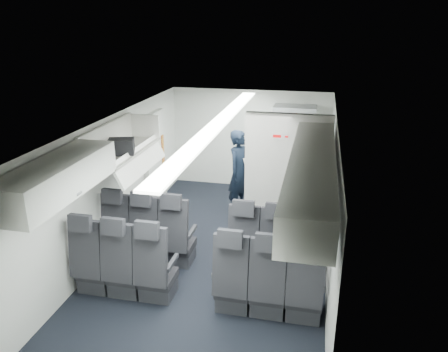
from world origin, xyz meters
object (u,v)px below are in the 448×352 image
at_px(seat_row_mid, 193,277).
at_px(boarding_door, 155,160).
at_px(flight_attendant, 240,172).
at_px(carry_on_bag, 121,146).
at_px(galley_unit, 293,151).
at_px(seat_row_front, 210,244).

height_order(seat_row_mid, boarding_door, boarding_door).
bearing_deg(boarding_door, flight_attendant, 0.87).
distance_m(seat_row_mid, flight_attendant, 3.04).
bearing_deg(carry_on_bag, flight_attendant, 37.18).
relative_size(seat_row_mid, flight_attendant, 2.05).
xyz_separation_m(galley_unit, boarding_door, (-2.59, -1.17, 0.00)).
xyz_separation_m(seat_row_front, seat_row_mid, (0.00, -0.90, 0.00)).
relative_size(seat_row_mid, carry_on_bag, 9.08).
distance_m(seat_row_mid, galley_unit, 4.30).
bearing_deg(flight_attendant, seat_row_front, -157.83).
relative_size(galley_unit, flight_attendant, 1.17).
xyz_separation_m(seat_row_mid, carry_on_bag, (-1.35, 1.00, 1.40)).
xyz_separation_m(boarding_door, flight_attendant, (1.68, 0.03, -0.14)).
height_order(seat_row_mid, galley_unit, galley_unit).
bearing_deg(flight_attendant, seat_row_mid, -157.49).
height_order(seat_row_front, boarding_door, boarding_door).
height_order(seat_row_front, carry_on_bag, carry_on_bag).
bearing_deg(carry_on_bag, galley_unit, 35.79).
relative_size(boarding_door, carry_on_bag, 5.07).
bearing_deg(seat_row_front, seat_row_mid, -90.00).
relative_size(boarding_door, flight_attendant, 1.14).
relative_size(seat_row_mid, galley_unit, 1.75).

